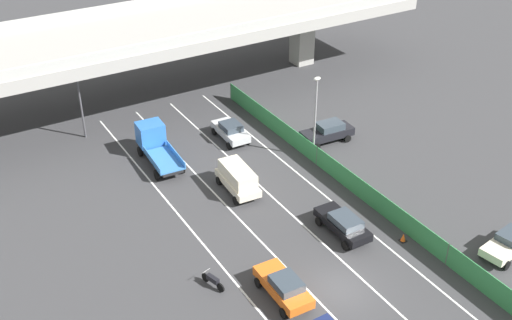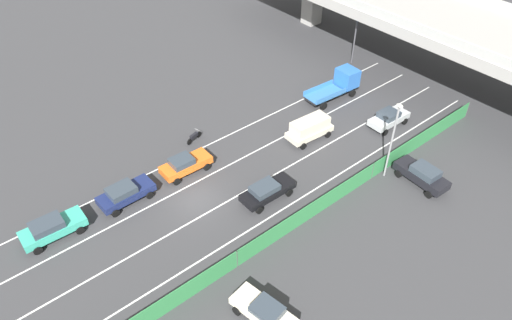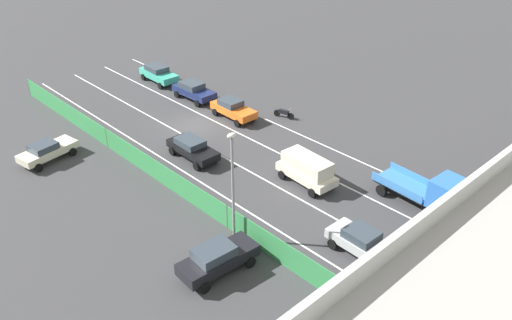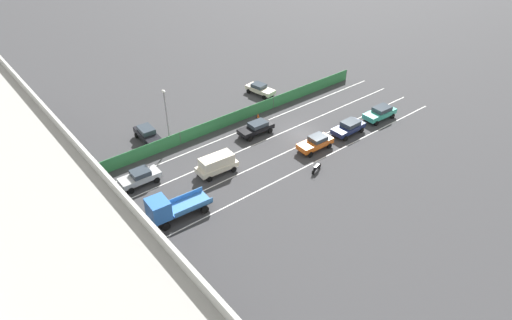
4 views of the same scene
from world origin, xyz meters
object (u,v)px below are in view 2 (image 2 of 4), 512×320
Objects in this scene: car_sedan_silver at (389,118)px; car_taxi_orange at (185,164)px; car_sedan_black at (267,191)px; street_lamp at (393,134)px; car_sedan_navy at (125,193)px; traffic_cone at (266,235)px; motorcycle at (194,137)px; car_van_cream at (310,128)px; parked_sedan_cream at (264,311)px; parked_sedan_dark at (422,174)px; flatbed_truck_blue at (340,83)px; traffic_light at (363,33)px; car_taxi_teal at (52,228)px.

car_sedan_silver is 0.96× the size of car_taxi_orange.
car_sedan_black is 11.00m from street_lamp.
car_sedan_navy is at bearing -105.51° from car_sedan_silver.
traffic_cone is (3.23, -18.33, -0.60)m from car_sedan_silver.
car_sedan_black is 1.03× the size of car_taxi_orange.
car_sedan_navy is 9.24m from motorcycle.
parked_sedan_cream is (11.69, -15.53, -0.34)m from car_van_cream.
parked_sedan_dark is 4.50m from street_lamp.
flatbed_truck_blue is 7.49m from traffic_light.
car_taxi_teal is 0.77× the size of flatbed_truck_blue.
street_lamp is (11.22, -6.61, 2.96)m from flatbed_truck_blue.
car_taxi_teal is 30.81m from flatbed_truck_blue.
parked_sedan_dark reaches higher than motorcycle.
car_sedan_silver is at bearing 100.00° from traffic_cone.
car_van_cream is 0.80× the size of traffic_light.
car_van_cream reaches higher than car_taxi_orange.
car_sedan_navy reaches higher than traffic_cone.
parked_sedan_dark is at bearing 94.10° from parked_sedan_cream.
car_van_cream is 7.43× the size of traffic_cone.
flatbed_truck_blue reaches higher than car_van_cream.
traffic_cone is at bearing -11.23° from motorcycle.
car_sedan_navy reaches higher than car_sedan_silver.
parked_sedan_cream is 34.89m from traffic_light.
flatbed_truck_blue is at bearing 89.84° from car_taxi_teal.
car_taxi_teal is at bearing -85.73° from traffic_light.
flatbed_truck_blue is at bearing 175.37° from car_sedan_silver.
car_van_cream is at bearing -171.13° from street_lamp.
flatbed_truck_blue is (0.08, 30.81, 0.46)m from car_taxi_teal.
car_sedan_silver is at bearing 74.49° from car_sedan_navy.
car_van_cream is 11.97m from car_taxi_orange.
car_van_cream is 1.00× the size of car_sedan_black.
flatbed_truck_blue reaches higher than parked_sedan_dark.
car_sedan_navy is 31.63m from traffic_light.
car_van_cream is 1.01× the size of car_sedan_navy.
traffic_light is at bearing 94.27° from car_taxi_teal.
car_sedan_navy is 0.74× the size of flatbed_truck_blue.
car_sedan_navy is 24.14m from parked_sedan_dark.
car_taxi_teal is 23.24m from car_van_cream.
flatbed_truck_blue reaches higher than car_sedan_navy.
car_sedan_silver is at bearing 90.71° from car_sedan_black.
parked_sedan_cream is 6.78m from traffic_cone.
parked_sedan_dark is at bearing 14.73° from car_van_cream.
car_sedan_silver is 18.62m from traffic_cone.
car_taxi_orange is 0.78× the size of traffic_light.
flatbed_truck_blue is at bearing 90.20° from car_taxi_orange.
car_taxi_orange is at bearing -106.09° from car_van_cream.
car_sedan_silver is 25.31m from car_sedan_navy.
parked_sedan_cream is (18.22, -7.08, 0.39)m from motorcycle.
car_taxi_orange reaches higher than car_sedan_black.
street_lamp reaches higher than parked_sedan_cream.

